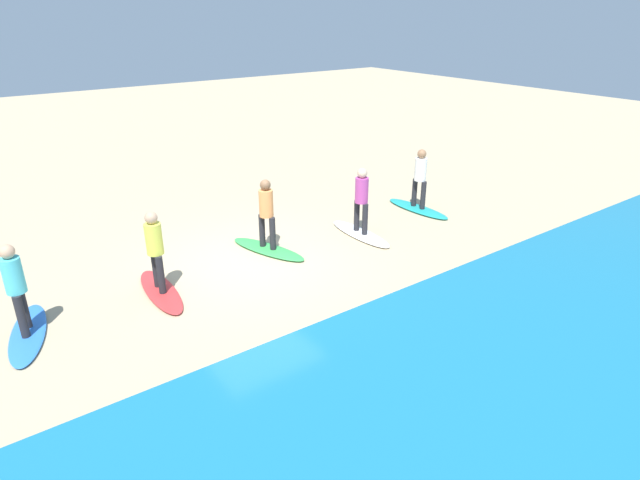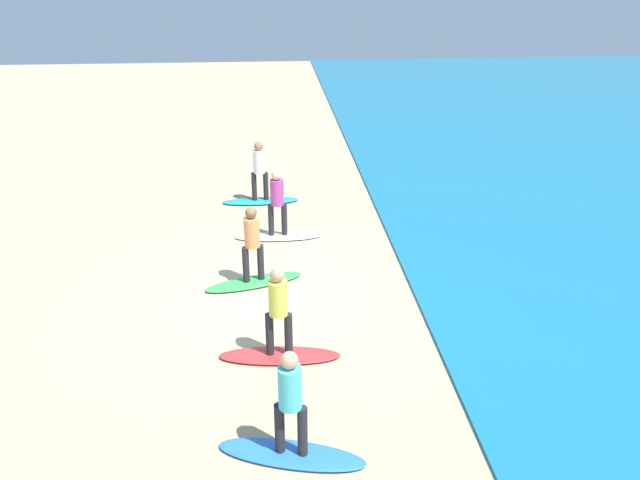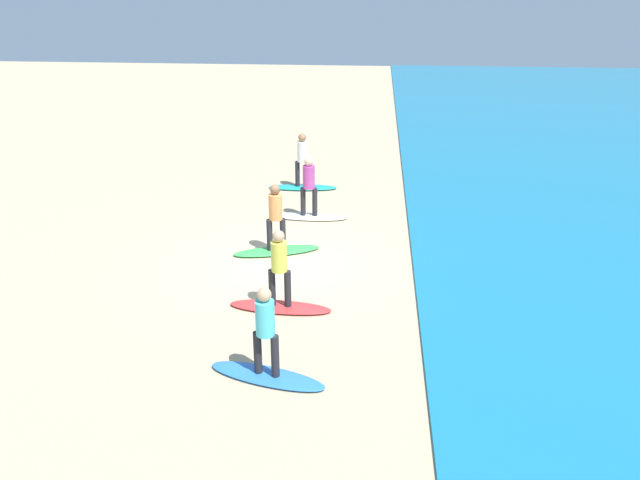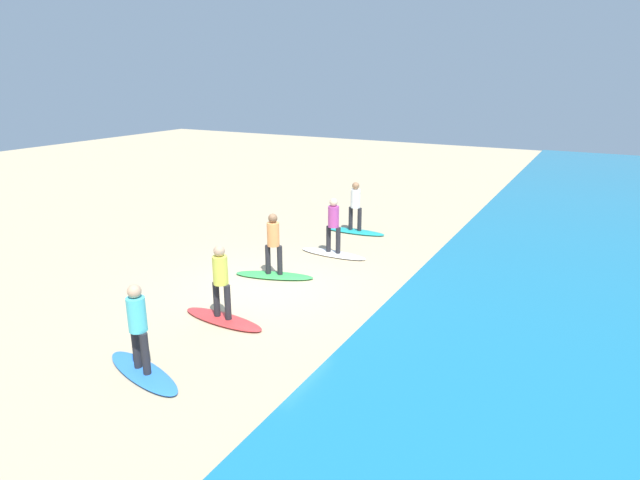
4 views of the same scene
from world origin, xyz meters
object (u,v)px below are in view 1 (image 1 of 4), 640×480
Objects in this scene: surfboard_teal at (418,209)px; surfboard_red at (161,291)px; surfboard_white at (360,234)px; surfer_blue at (15,283)px; surfer_green at (266,209)px; surfboard_blue at (28,334)px; surfer_red at (155,246)px; surfer_white at (362,196)px; surfer_teal at (420,174)px; surfboard_green at (268,249)px.

surfboard_red is (7.57, 0.33, 0.00)m from surfboard_teal.
surfboard_teal is 1.00× the size of surfboard_white.
surfboard_white is 1.28× the size of surfer_blue.
surfer_green is (2.34, -0.56, 0.99)m from surfboard_white.
surfer_blue reaches higher than surfboard_blue.
surfer_red reaches higher than surfboard_blue.
surfer_white reaches higher than surfboard_red.
surfer_white is 5.11m from surfer_red.
surfer_teal is at bearing 177.86° from surfboard_teal.
surfer_teal is at bearing 101.12° from surfboard_white.
surfer_blue is (7.52, 0.00, 0.99)m from surfboard_white.
surfboard_teal is at bearing 90.00° from surfer_teal.
surfer_white is at bearing 93.10° from surfboard_red.
surfer_red is at bearing 2.47° from surfer_teal.
surfboard_blue is at bearing 2.35° from surfer_red.
surfboard_red is (7.57, 0.33, -0.99)m from surfer_teal.
surfer_blue is at bearing 6.21° from surfer_green.
surfer_teal is 2.69m from surfboard_white.
surfer_red is at bearing 104.83° from surfboard_red.
surfboard_white is 5.11m from surfboard_red.
surfer_green reaches higher than surfboard_blue.
surfboard_teal is at bearing -170.18° from surfer_white.
surfer_blue is at bearing -89.69° from surfboard_teal.
surfboard_red is at bearing -97.87° from surfboard_green.
surfboard_blue is (2.42, 0.10, -0.99)m from surfer_red.
surfboard_teal is 1.28× the size of surfer_red.
surfer_green is at bearing 111.80° from surfboard_blue.
surfer_red is 2.61m from surfboard_blue.
surfer_blue reaches higher than surfboard_red.
surfboard_teal is 4.91m from surfer_green.
surfboard_white is at bearing -180.00° from surfer_blue.
surfer_green reaches higher than surfboard_green.
surfboard_white is at bearing 166.46° from surfer_green.
surfboard_green is at bearing -93.78° from surfboard_teal.
surfboard_teal and surfboard_red have the same top height.
surfer_red is (5.10, -0.10, 0.99)m from surfboard_white.
surfer_green is 0.78× the size of surfboard_blue.
surfboard_teal is 1.00× the size of surfboard_blue.
surfer_red is (7.57, 0.33, 0.00)m from surfer_teal.
surfer_white is 1.00× the size of surfer_green.
surfboard_white is 7.52m from surfboard_blue.
surfboard_green is 1.00× the size of surfboard_blue.
surfer_teal is 4.91m from surfboard_green.
surfboard_white is 7.59m from surfer_blue.
surfboard_red is 2.61m from surfer_blue.
surfer_white reaches higher than surfboard_white.
surfboard_red is (5.10, -0.10, -0.99)m from surfer_white.
surfboard_blue is at bearing -83.44° from surfboard_red.
surfboard_red is at bearing -89.66° from surfboard_teal.
surfboard_teal and surfboard_white have the same top height.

